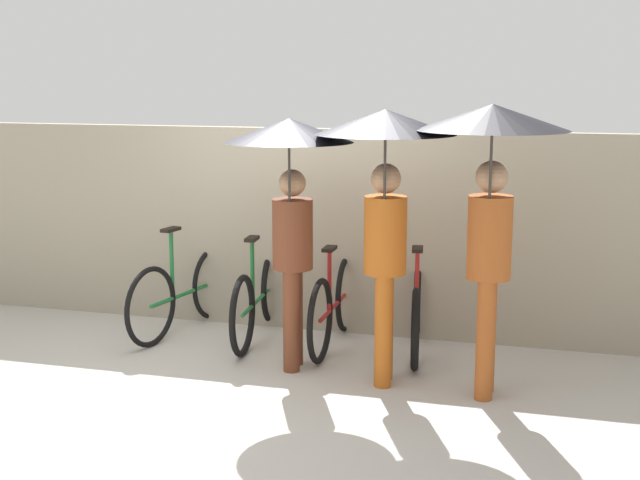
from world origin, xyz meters
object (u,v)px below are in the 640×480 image
parked_bicycle_0 (184,291)px  parked_bicycle_3 (417,311)px  pedestrian_leading (290,175)px  pedestrian_center (385,171)px  pedestrian_trailing (491,167)px  parked_bicycle_1 (258,298)px  parked_bicycle_2 (334,304)px

parked_bicycle_0 → parked_bicycle_3: bearing=-79.8°
pedestrian_leading → parked_bicycle_0: bearing=-40.2°
pedestrian_center → pedestrian_trailing: bearing=167.5°
parked_bicycle_0 → pedestrian_center: pedestrian_center is taller
parked_bicycle_0 → parked_bicycle_1: size_ratio=0.97×
parked_bicycle_0 → parked_bicycle_2: 1.43m
parked_bicycle_1 → pedestrian_center: pedestrian_center is taller
parked_bicycle_0 → pedestrian_center: (2.05, -0.94, 1.27)m
parked_bicycle_1 → pedestrian_leading: pedestrian_leading is taller
parked_bicycle_3 → pedestrian_leading: pedestrian_leading is taller
parked_bicycle_3 → pedestrian_trailing: size_ratio=0.77×
parked_bicycle_2 → parked_bicycle_3: (0.71, 0.05, -0.02)m
parked_bicycle_1 → parked_bicycle_2: size_ratio=1.05×
parked_bicycle_1 → pedestrian_trailing: bearing=-121.3°
parked_bicycle_0 → parked_bicycle_2: (1.43, -0.04, -0.01)m
parked_bicycle_1 → parked_bicycle_3: bearing=-95.5°
parked_bicycle_1 → pedestrian_center: (1.34, -0.95, 1.28)m
parked_bicycle_3 → pedestrian_leading: size_ratio=0.82×
pedestrian_center → pedestrian_trailing: size_ratio=0.98×
parked_bicycle_1 → parked_bicycle_3: 1.43m
parked_bicycle_3 → parked_bicycle_1: bearing=81.4°
pedestrian_center → pedestrian_trailing: (0.76, -0.06, 0.05)m
parked_bicycle_3 → pedestrian_center: 1.61m
parked_bicycle_2 → pedestrian_center: size_ratio=0.79×
parked_bicycle_0 → pedestrian_trailing: bearing=-99.7°
parked_bicycle_0 → pedestrian_center: size_ratio=0.81×
pedestrian_trailing → parked_bicycle_3: bearing=-57.7°
parked_bicycle_1 → parked_bicycle_0: bearing=85.0°
parked_bicycle_1 → pedestrian_center: bearing=-131.0°
parked_bicycle_3 → parked_bicycle_0: bearing=81.5°
parked_bicycle_0 → parked_bicycle_1: 0.71m
parked_bicycle_1 → pedestrian_trailing: (2.10, -1.01, 1.33)m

